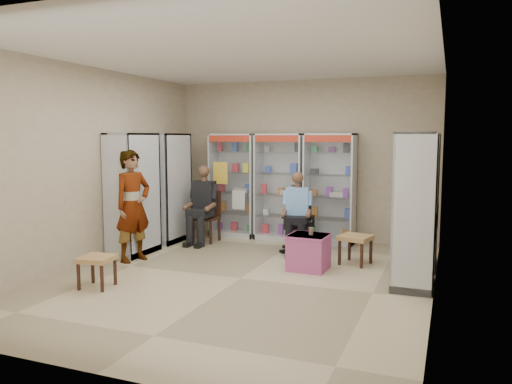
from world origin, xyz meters
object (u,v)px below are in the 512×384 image
at_px(woven_stool_a, 355,250).
at_px(standing_man, 133,206).
at_px(seated_shopkeeper, 298,215).
at_px(wooden_chair, 206,217).
at_px(cabinet_right_near, 415,210).
at_px(woven_stool_b, 97,272).
at_px(cabinet_left_far, 168,188).
at_px(cabinet_right_far, 420,200).
at_px(pink_trunk, 309,252).
at_px(cabinet_back_mid, 280,187).
at_px(cabinet_back_right, 330,189).
at_px(office_chair, 298,223).
at_px(cabinet_back_left, 234,185).
at_px(cabinet_left_near, 133,194).

height_order(woven_stool_a, standing_man, standing_man).
bearing_deg(seated_shopkeeper, wooden_chair, 162.49).
height_order(cabinet_right_near, seated_shopkeeper, cabinet_right_near).
height_order(woven_stool_a, woven_stool_b, woven_stool_a).
relative_size(cabinet_left_far, woven_stool_a, 4.49).
height_order(cabinet_right_far, pink_trunk, cabinet_right_far).
distance_m(cabinet_back_mid, cabinet_right_far, 2.82).
xyz_separation_m(cabinet_back_right, office_chair, (-0.32, -0.91, -0.50)).
bearing_deg(woven_stool_b, pink_trunk, 38.62).
xyz_separation_m(cabinet_back_left, cabinet_left_far, (-0.93, -0.93, 0.00)).
distance_m(cabinet_left_far, office_chair, 2.56).
relative_size(cabinet_right_near, cabinet_left_near, 1.00).
height_order(cabinet_right_far, wooden_chair, cabinet_right_far).
bearing_deg(pink_trunk, woven_stool_b, -141.38).
bearing_deg(cabinet_left_far, cabinet_back_left, 135.00).
xyz_separation_m(cabinet_left_near, woven_stool_a, (3.56, 0.66, -0.78)).
distance_m(cabinet_back_mid, wooden_chair, 1.50).
xyz_separation_m(cabinet_left_near, woven_stool_b, (0.67, -1.76, -0.79)).
bearing_deg(cabinet_back_right, cabinet_right_far, -34.73).
bearing_deg(standing_man, cabinet_back_right, -28.84).
relative_size(wooden_chair, standing_man, 0.54).
bearing_deg(office_chair, cabinet_left_far, 170.10).
bearing_deg(cabinet_right_near, cabinet_back_left, 57.72).
bearing_deg(cabinet_back_right, pink_trunk, -85.72).
bearing_deg(cabinet_back_mid, cabinet_right_far, -23.65).
relative_size(seated_shopkeeper, pink_trunk, 2.37).
relative_size(cabinet_left_near, seated_shopkeeper, 1.57).
distance_m(cabinet_left_near, seated_shopkeeper, 2.75).
xyz_separation_m(cabinet_back_right, woven_stool_a, (0.73, -1.37, -0.78)).
height_order(cabinet_right_near, pink_trunk, cabinet_right_near).
relative_size(cabinet_back_left, wooden_chair, 2.13).
distance_m(cabinet_back_right, cabinet_right_far, 1.98).
bearing_deg(cabinet_left_near, office_chair, 114.09).
relative_size(cabinet_right_near, standing_man, 1.15).
bearing_deg(office_chair, woven_stool_a, -34.35).
relative_size(cabinet_back_right, cabinet_left_far, 1.00).
height_order(cabinet_back_left, pink_trunk, cabinet_back_left).
height_order(cabinet_right_far, cabinet_right_near, same).
bearing_deg(cabinet_back_right, woven_stool_a, -62.11).
distance_m(cabinet_right_near, pink_trunk, 1.68).
xyz_separation_m(cabinet_back_left, cabinet_back_mid, (0.95, 0.00, 0.00)).
xyz_separation_m(cabinet_back_left, cabinet_back_right, (1.90, 0.00, 0.00)).
xyz_separation_m(cabinet_back_left, seated_shopkeeper, (1.58, -0.96, -0.36)).
xyz_separation_m(cabinet_right_far, wooden_chair, (-3.78, 0.40, -0.53)).
xyz_separation_m(woven_stool_a, standing_man, (-3.28, -1.06, 0.65)).
bearing_deg(cabinet_left_far, cabinet_right_near, 73.75).
bearing_deg(wooden_chair, woven_stool_a, -12.62).
bearing_deg(cabinet_back_right, cabinet_right_near, -53.84).
relative_size(cabinet_back_right, cabinet_left_near, 1.00).
bearing_deg(woven_stool_b, cabinet_right_near, 22.29).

